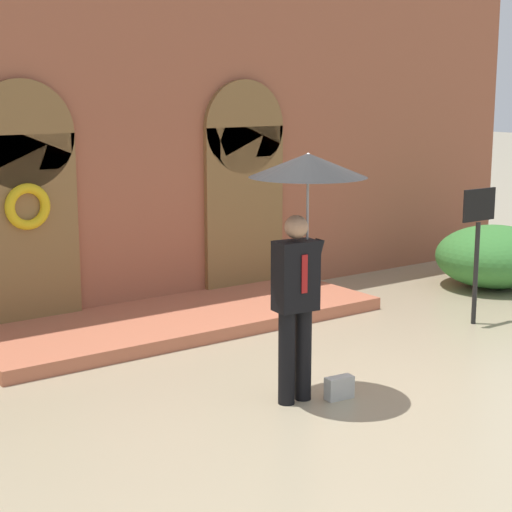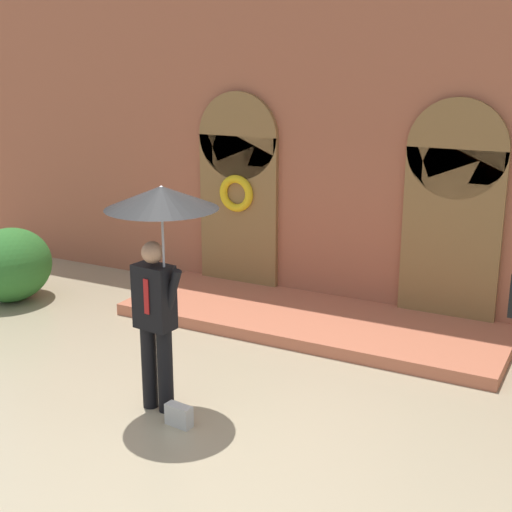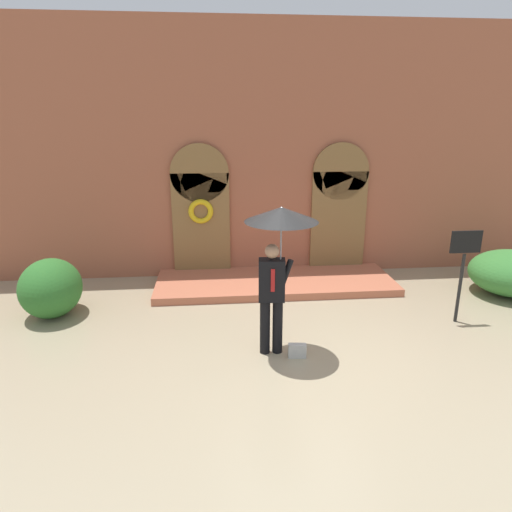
{
  "view_description": "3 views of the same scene",
  "coord_description": "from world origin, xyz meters",
  "px_view_note": "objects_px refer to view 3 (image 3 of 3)",
  "views": [
    {
      "loc": [
        -5.3,
        -5.92,
        2.97
      ],
      "look_at": [
        -0.02,
        1.38,
        1.17
      ],
      "focal_mm": 60.0,
      "sensor_mm": 36.0,
      "label": 1
    },
    {
      "loc": [
        3.57,
        -5.32,
        3.56
      ],
      "look_at": [
        0.16,
        1.15,
        1.48
      ],
      "focal_mm": 50.0,
      "sensor_mm": 36.0,
      "label": 2
    },
    {
      "loc": [
        -1.32,
        -6.33,
        3.66
      ],
      "look_at": [
        -0.54,
        1.85,
        1.08
      ],
      "focal_mm": 32.0,
      "sensor_mm": 36.0,
      "label": 3
    }
  ],
  "objects_px": {
    "handbag": "(297,351)",
    "shrub_left": "(51,288)",
    "person_with_umbrella": "(279,237)",
    "sign_post": "(463,261)"
  },
  "relations": [
    {
      "from": "handbag",
      "to": "shrub_left",
      "type": "bearing_deg",
      "value": 161.62
    },
    {
      "from": "sign_post",
      "to": "person_with_umbrella",
      "type": "bearing_deg",
      "value": -166.87
    },
    {
      "from": "sign_post",
      "to": "handbag",
      "type": "bearing_deg",
      "value": -162.32
    },
    {
      "from": "person_with_umbrella",
      "to": "shrub_left",
      "type": "xyz_separation_m",
      "value": [
        -4.02,
        1.78,
        -1.36
      ]
    },
    {
      "from": "handbag",
      "to": "sign_post",
      "type": "bearing_deg",
      "value": 23.98
    },
    {
      "from": "sign_post",
      "to": "shrub_left",
      "type": "bearing_deg",
      "value": 172.48
    },
    {
      "from": "person_with_umbrella",
      "to": "shrub_left",
      "type": "height_order",
      "value": "person_with_umbrella"
    },
    {
      "from": "sign_post",
      "to": "shrub_left",
      "type": "xyz_separation_m",
      "value": [
        -7.44,
        0.98,
        -0.61
      ]
    },
    {
      "from": "person_with_umbrella",
      "to": "handbag",
      "type": "relative_size",
      "value": 8.44
    },
    {
      "from": "handbag",
      "to": "sign_post",
      "type": "relative_size",
      "value": 0.16
    }
  ]
}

